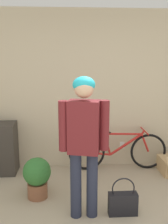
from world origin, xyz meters
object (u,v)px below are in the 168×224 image
Objects in this scene: handbag at (123,202)px; bicycle at (118,150)px; potted_plant at (37,176)px; person at (84,135)px.

bicycle is at bearing 82.07° from handbag.
potted_plant is (-1.05, 0.46, 0.16)m from handbag.
person is 1.01m from potted_plant.
handbag is at bearing 12.66° from person.
potted_plant is (-0.59, 0.45, -0.69)m from person.
bicycle reaches higher than potted_plant.
potted_plant is at bearing -145.19° from bicycle.
person is 3.52× the size of handbag.
bicycle reaches higher than handbag.
handbag is at bearing -23.64° from potted_plant.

